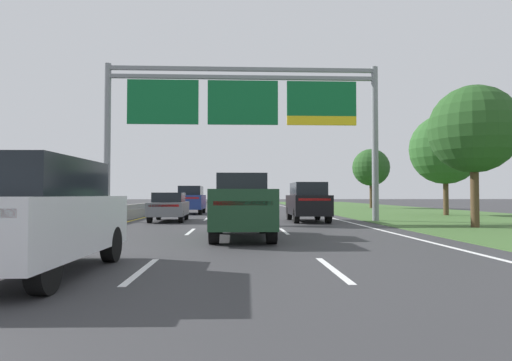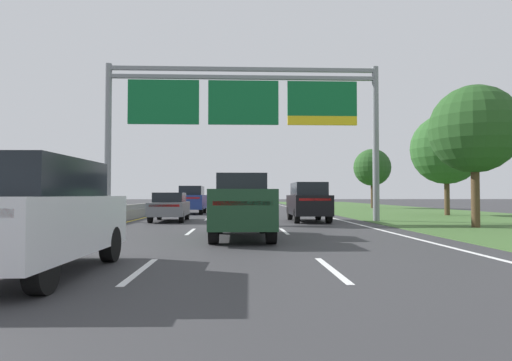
{
  "view_description": "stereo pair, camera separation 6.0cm",
  "coord_description": "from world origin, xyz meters",
  "px_view_note": "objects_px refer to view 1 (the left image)",
  "views": [
    {
      "loc": [
        -0.03,
        1.85,
        1.46
      ],
      "look_at": [
        0.67,
        18.08,
        1.98
      ],
      "focal_mm": 31.21,
      "sensor_mm": 36.0,
      "label": 1
    },
    {
      "loc": [
        0.03,
        1.85,
        1.46
      ],
      "look_at": [
        0.67,
        18.08,
        1.98
      ],
      "focal_mm": 31.21,
      "sensor_mm": 36.0,
      "label": 2
    }
  ],
  "objects_px": {
    "car_black_right_lane_suv": "(308,201)",
    "overhead_sign_gantry": "(243,110)",
    "roadside_tree_mid": "(445,149)",
    "car_red_centre_lane_suv": "(237,198)",
    "roadside_tree_near": "(474,130)",
    "car_grey_left_lane_sedan": "(169,206)",
    "car_blue_left_lane_suv": "(191,199)",
    "car_white_left_lane_suv": "(38,215)",
    "roadside_tree_far": "(371,168)",
    "pickup_truck_darkgreen": "(242,206)"
  },
  "relations": [
    {
      "from": "roadside_tree_near",
      "to": "roadside_tree_far",
      "type": "distance_m",
      "value": 28.41
    },
    {
      "from": "car_white_left_lane_suv",
      "to": "roadside_tree_mid",
      "type": "height_order",
      "value": "roadside_tree_mid"
    },
    {
      "from": "overhead_sign_gantry",
      "to": "car_white_left_lane_suv",
      "type": "relative_size",
      "value": 3.17
    },
    {
      "from": "car_grey_left_lane_sedan",
      "to": "car_white_left_lane_suv",
      "type": "bearing_deg",
      "value": 179.26
    },
    {
      "from": "car_grey_left_lane_sedan",
      "to": "car_black_right_lane_suv",
      "type": "bearing_deg",
      "value": -95.69
    },
    {
      "from": "overhead_sign_gantry",
      "to": "car_grey_left_lane_sedan",
      "type": "distance_m",
      "value": 6.68
    },
    {
      "from": "overhead_sign_gantry",
      "to": "car_red_centre_lane_suv",
      "type": "bearing_deg",
      "value": 90.81
    },
    {
      "from": "car_white_left_lane_suv",
      "to": "roadside_tree_far",
      "type": "relative_size",
      "value": 0.74
    },
    {
      "from": "car_grey_left_lane_sedan",
      "to": "roadside_tree_near",
      "type": "bearing_deg",
      "value": -112.27
    },
    {
      "from": "car_grey_left_lane_sedan",
      "to": "car_white_left_lane_suv",
      "type": "relative_size",
      "value": 0.94
    },
    {
      "from": "pickup_truck_darkgreen",
      "to": "roadside_tree_mid",
      "type": "bearing_deg",
      "value": -43.28
    },
    {
      "from": "roadside_tree_mid",
      "to": "car_blue_left_lane_suv",
      "type": "bearing_deg",
      "value": 169.08
    },
    {
      "from": "pickup_truck_darkgreen",
      "to": "car_blue_left_lane_suv",
      "type": "height_order",
      "value": "pickup_truck_darkgreen"
    },
    {
      "from": "pickup_truck_darkgreen",
      "to": "car_grey_left_lane_sedan",
      "type": "bearing_deg",
      "value": 21.86
    },
    {
      "from": "car_red_centre_lane_suv",
      "to": "roadside_tree_far",
      "type": "bearing_deg",
      "value": -76.44
    },
    {
      "from": "pickup_truck_darkgreen",
      "to": "car_red_centre_lane_suv",
      "type": "distance_m",
      "value": 29.01
    },
    {
      "from": "car_black_right_lane_suv",
      "to": "roadside_tree_mid",
      "type": "bearing_deg",
      "value": -58.11
    },
    {
      "from": "car_blue_left_lane_suv",
      "to": "roadside_tree_mid",
      "type": "bearing_deg",
      "value": -100.79
    },
    {
      "from": "roadside_tree_mid",
      "to": "car_red_centre_lane_suv",
      "type": "bearing_deg",
      "value": 137.58
    },
    {
      "from": "roadside_tree_near",
      "to": "roadside_tree_mid",
      "type": "relative_size",
      "value": 0.88
    },
    {
      "from": "car_grey_left_lane_sedan",
      "to": "car_blue_left_lane_suv",
      "type": "xyz_separation_m",
      "value": [
        0.23,
        9.56,
        0.28
      ]
    },
    {
      "from": "roadside_tree_near",
      "to": "roadside_tree_far",
      "type": "height_order",
      "value": "roadside_tree_far"
    },
    {
      "from": "pickup_truck_darkgreen",
      "to": "car_grey_left_lane_sedan",
      "type": "distance_m",
      "value": 10.32
    },
    {
      "from": "overhead_sign_gantry",
      "to": "car_black_right_lane_suv",
      "type": "xyz_separation_m",
      "value": [
        3.53,
        -0.17,
        -5.03
      ]
    },
    {
      "from": "overhead_sign_gantry",
      "to": "roadside_tree_far",
      "type": "bearing_deg",
      "value": 58.47
    },
    {
      "from": "roadside_tree_near",
      "to": "roadside_tree_far",
      "type": "xyz_separation_m",
      "value": [
        3.99,
        28.12,
        0.04
      ]
    },
    {
      "from": "pickup_truck_darkgreen",
      "to": "roadside_tree_far",
      "type": "distance_m",
      "value": 35.4
    },
    {
      "from": "car_grey_left_lane_sedan",
      "to": "roadside_tree_far",
      "type": "height_order",
      "value": "roadside_tree_far"
    },
    {
      "from": "pickup_truck_darkgreen",
      "to": "car_red_centre_lane_suv",
      "type": "height_order",
      "value": "pickup_truck_darkgreen"
    },
    {
      "from": "overhead_sign_gantry",
      "to": "car_grey_left_lane_sedan",
      "type": "bearing_deg",
      "value": 173.95
    },
    {
      "from": "car_blue_left_lane_suv",
      "to": "car_black_right_lane_suv",
      "type": "bearing_deg",
      "value": -144.02
    },
    {
      "from": "car_black_right_lane_suv",
      "to": "car_white_left_lane_suv",
      "type": "relative_size",
      "value": 0.99
    },
    {
      "from": "car_white_left_lane_suv",
      "to": "car_red_centre_lane_suv",
      "type": "bearing_deg",
      "value": -4.42
    },
    {
      "from": "car_red_centre_lane_suv",
      "to": "roadside_tree_near",
      "type": "bearing_deg",
      "value": -156.19
    },
    {
      "from": "overhead_sign_gantry",
      "to": "roadside_tree_far",
      "type": "relative_size",
      "value": 2.35
    },
    {
      "from": "car_white_left_lane_suv",
      "to": "roadside_tree_far",
      "type": "xyz_separation_m",
      "value": [
        18.07,
        39.09,
        3.29
      ]
    },
    {
      "from": "pickup_truck_darkgreen",
      "to": "roadside_tree_far",
      "type": "height_order",
      "value": "roadside_tree_far"
    },
    {
      "from": "car_blue_left_lane_suv",
      "to": "roadside_tree_mid",
      "type": "distance_m",
      "value": 18.88
    },
    {
      "from": "car_red_centre_lane_suv",
      "to": "roadside_tree_near",
      "type": "relative_size",
      "value": 0.75
    },
    {
      "from": "roadside_tree_far",
      "to": "car_grey_left_lane_sedan",
      "type": "bearing_deg",
      "value": -128.78
    },
    {
      "from": "car_black_right_lane_suv",
      "to": "car_blue_left_lane_suv",
      "type": "relative_size",
      "value": 1.0
    },
    {
      "from": "overhead_sign_gantry",
      "to": "car_white_left_lane_suv",
      "type": "distance_m",
      "value": 17.24
    },
    {
      "from": "overhead_sign_gantry",
      "to": "car_blue_left_lane_suv",
      "type": "relative_size",
      "value": 3.2
    },
    {
      "from": "pickup_truck_darkgreen",
      "to": "roadside_tree_mid",
      "type": "distance_m",
      "value": 21.63
    },
    {
      "from": "car_grey_left_lane_sedan",
      "to": "roadside_tree_mid",
      "type": "bearing_deg",
      "value": -73.04
    },
    {
      "from": "roadside_tree_far",
      "to": "car_red_centre_lane_suv",
      "type": "bearing_deg",
      "value": -167.52
    },
    {
      "from": "car_red_centre_lane_suv",
      "to": "car_blue_left_lane_suv",
      "type": "distance_m",
      "value": 10.51
    },
    {
      "from": "car_grey_left_lane_sedan",
      "to": "roadside_tree_near",
      "type": "relative_size",
      "value": 0.7
    },
    {
      "from": "roadside_tree_far",
      "to": "car_white_left_lane_suv",
      "type": "bearing_deg",
      "value": -114.81
    },
    {
      "from": "car_black_right_lane_suv",
      "to": "overhead_sign_gantry",
      "type": "bearing_deg",
      "value": 87.77
    }
  ]
}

